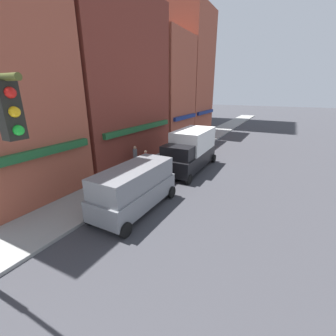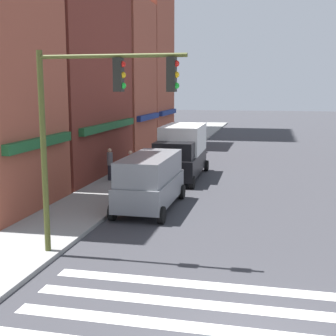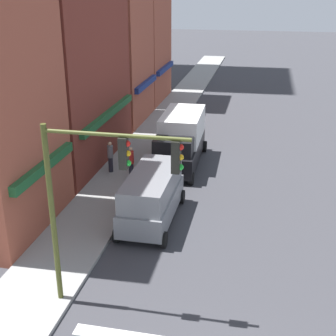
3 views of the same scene
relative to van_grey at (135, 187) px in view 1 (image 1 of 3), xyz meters
name	(u,v)px [view 1 (image 1 of 3)]	position (x,y,z in m)	size (l,w,h in m)	color
storefront_row	(141,79)	(10.66, 6.80, 5.63)	(30.54, 5.30, 15.89)	#9E4C38
van_grey	(135,187)	(0.00, 0.00, 0.00)	(5.01, 2.22, 2.34)	slate
box_truck_black	(190,150)	(7.19, 0.00, 0.30)	(6.25, 2.42, 3.04)	black
pedestrian_grey_coat	(135,157)	(4.93, 3.58, -0.21)	(0.32, 0.32, 1.77)	#23232D
pedestrian_red_jacket	(146,162)	(4.31, 2.20, -0.21)	(0.32, 0.32, 1.77)	#23232D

